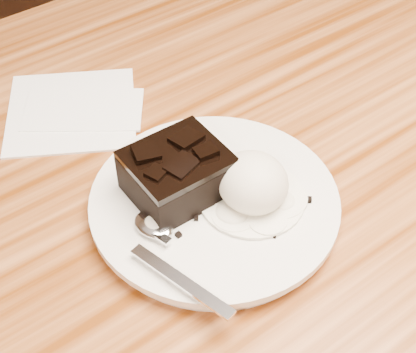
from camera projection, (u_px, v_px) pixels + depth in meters
dining_table at (230, 346)px, 0.93m from camera, size 1.20×0.80×0.75m
plate at (214, 205)px, 0.61m from camera, size 0.24×0.24×0.02m
brownie at (177, 176)px, 0.59m from camera, size 0.09×0.08×0.04m
ice_cream_scoop at (253, 182)px, 0.58m from camera, size 0.06×0.07×0.05m
melt_puddle at (252, 198)px, 0.60m from camera, size 0.10×0.10×0.00m
spoon at (154, 226)px, 0.57m from camera, size 0.07×0.16×0.01m
napkin at (71, 110)px, 0.72m from camera, size 0.19×0.19×0.01m
crumb_a at (309, 200)px, 0.60m from camera, size 0.01×0.01×0.00m
crumb_b at (274, 235)px, 0.57m from camera, size 0.01×0.01×0.00m
crumb_c at (196, 218)px, 0.58m from camera, size 0.01×0.01×0.00m
crumb_d at (178, 235)px, 0.57m from camera, size 0.01×0.01×0.00m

